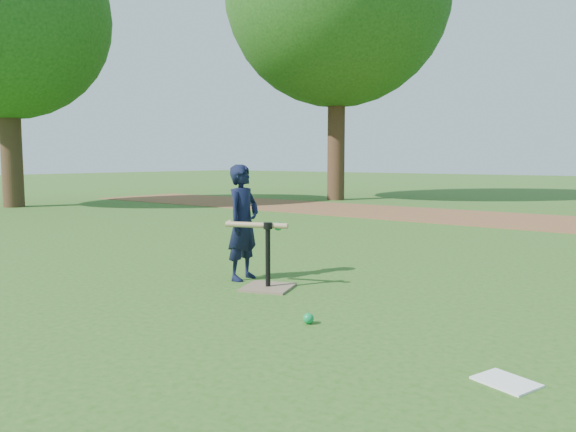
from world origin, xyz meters
The scene contains 8 objects.
ground centered at (0.00, 0.00, 0.00)m, with size 80.00×80.00×0.00m, color #285116.
dirt_strip centered at (0.00, 7.50, 0.01)m, with size 24.00×3.00×0.01m, color brown.
child centered at (-0.72, 0.27, 0.57)m, with size 0.42×0.27×1.14m, color black.
wiffle_ball_ground centered at (0.68, -0.57, 0.04)m, with size 0.08×0.08×0.08m, color #0C8A3F.
clipboard centered at (2.14, -0.79, 0.01)m, with size 0.30×0.23×0.01m, color white.
batting_tee centered at (-0.27, 0.11, 0.11)m, with size 0.55×0.55×0.61m.
swing_action centered at (-0.39, 0.11, 0.58)m, with size 0.62×0.28×0.08m.
tree_back centered at (-11.00, 3.00, 4.65)m, with size 5.00×5.00×7.17m.
Camera 1 is at (3.00, -3.78, 1.19)m, focal length 35.00 mm.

